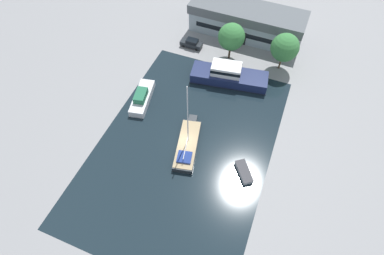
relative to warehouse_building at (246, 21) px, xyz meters
name	(u,v)px	position (x,y,z in m)	size (l,w,h in m)	color
ground_plane	(185,145)	(-0.90, -30.38, -2.92)	(440.00, 440.00, 0.00)	gray
water_canal	(185,145)	(-0.90, -30.38, -2.92)	(25.71, 38.17, 0.01)	black
warehouse_building	(246,21)	(0.00, 0.00, 0.00)	(23.02, 7.86, 5.77)	#99A8B2
quay_tree_near_building	(231,37)	(-0.70, -8.56, 1.97)	(4.92, 4.92, 7.36)	brown
quay_tree_by_water	(285,48)	(8.91, -7.84, 1.87)	(5.01, 5.01, 7.30)	brown
parked_car	(191,43)	(-8.70, -8.14, -2.06)	(4.38, 1.78, 1.70)	#1E2328
sailboat_moored	(188,144)	(-0.47, -30.42, -2.33)	(4.85, 10.50, 12.66)	#23282D
motor_cruiser	(228,75)	(1.01, -14.64, -1.57)	(14.19, 6.31, 3.68)	#19234C
small_dinghy	(244,172)	(8.86, -31.69, -2.56)	(3.51, 3.97, 0.70)	silver
cabin_boat	(142,97)	(-11.21, -24.66, -2.07)	(4.02, 8.10, 2.30)	silver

